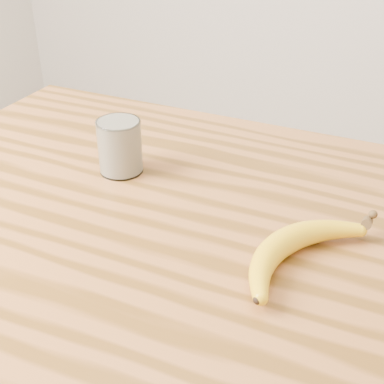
% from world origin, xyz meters
% --- Properties ---
extents(table, '(1.20, 0.80, 0.90)m').
position_xyz_m(table, '(0.00, 0.00, 0.77)').
color(table, brown).
rests_on(table, ground).
extents(smoothie_glass, '(0.08, 0.08, 0.10)m').
position_xyz_m(smoothie_glass, '(-0.19, 0.08, 0.95)').
color(smoothie_glass, white).
rests_on(smoothie_glass, table).
extents(banana, '(0.25, 0.35, 0.04)m').
position_xyz_m(banana, '(0.16, -0.04, 0.92)').
color(banana, gold).
rests_on(banana, table).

